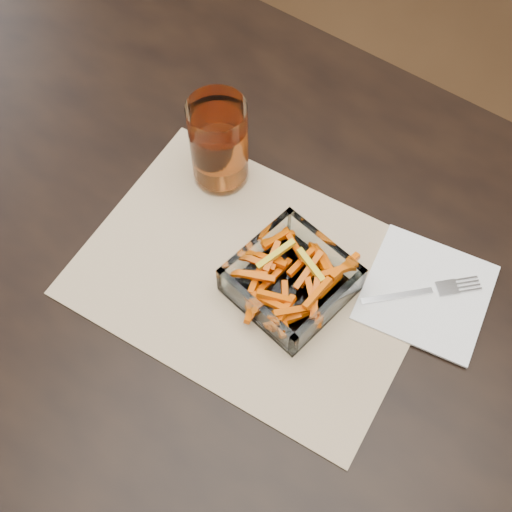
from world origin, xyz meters
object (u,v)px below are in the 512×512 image
Objects in this scene: dining_table at (286,321)px; tumbler at (219,146)px; glass_bowl at (291,282)px; fork at (425,291)px.

dining_table is 11.19× the size of tumbler.
dining_table is 0.11m from glass_bowl.
tumbler is at bearing 152.63° from glass_bowl.
fork is (0.15, 0.11, 0.10)m from dining_table.
tumbler is (-0.19, 0.10, 0.04)m from glass_bowl.
tumbler is (-0.19, 0.10, 0.16)m from dining_table.
tumbler reaches higher than fork.
tumbler is at bearing 151.38° from dining_table.
tumbler reaches higher than glass_bowl.
glass_bowl is at bearing -27.37° from tumbler.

